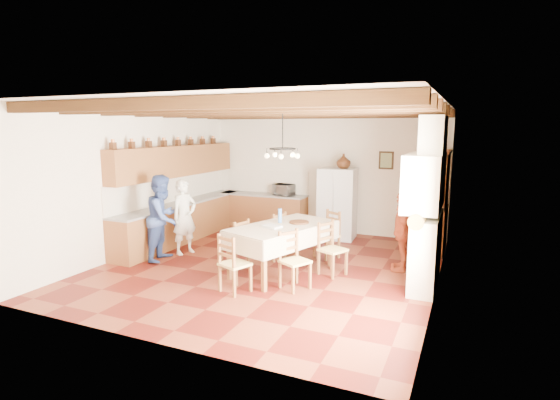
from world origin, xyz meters
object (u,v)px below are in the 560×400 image
(dining_table, at_px, (283,230))
(chair_right_far, at_px, (333,249))
(chair_left_near, at_px, (235,245))
(chair_end_near, at_px, (235,263))
(chair_left_far, at_px, (273,235))
(hutch, at_px, (435,202))
(person_man, at_px, (184,217))
(chair_end_far, at_px, (327,234))
(person_woman_blue, at_px, (163,218))
(refrigerator, at_px, (337,204))
(chair_right_near, at_px, (295,260))
(person_woman_red, at_px, (402,231))
(microwave, at_px, (284,190))

(dining_table, bearing_deg, chair_right_far, 15.71)
(chair_left_near, xyz_separation_m, chair_end_near, (0.54, -0.96, 0.00))
(chair_left_near, bearing_deg, chair_right_far, 117.95)
(dining_table, distance_m, chair_left_far, 0.94)
(hutch, relative_size, person_man, 1.38)
(hutch, height_order, chair_end_far, hutch)
(chair_end_near, bearing_deg, dining_table, -84.65)
(chair_left_far, xyz_separation_m, person_woman_blue, (-1.96, -0.94, 0.37))
(person_woman_blue, bearing_deg, chair_end_near, -124.61)
(chair_left_near, relative_size, person_woman_blue, 0.56)
(refrigerator, height_order, chair_left_far, refrigerator)
(chair_left_near, relative_size, chair_right_near, 1.00)
(refrigerator, xyz_separation_m, person_woman_blue, (-2.67, -3.06, 0.02))
(chair_end_far, xyz_separation_m, person_man, (-2.81, -0.91, 0.30))
(person_man, height_order, person_woman_blue, person_woman_blue)
(chair_left_near, bearing_deg, dining_table, 117.20)
(hutch, relative_size, chair_left_far, 2.24)
(refrigerator, distance_m, hutch, 2.23)
(person_woman_blue, distance_m, person_woman_red, 4.60)
(chair_end_near, bearing_deg, chair_left_near, -39.73)
(chair_left_far, bearing_deg, hutch, 138.42)
(chair_left_near, relative_size, person_woman_red, 0.65)
(person_woman_blue, bearing_deg, refrigerator, -51.83)
(chair_right_near, bearing_deg, microwave, 53.80)
(chair_end_far, relative_size, person_man, 0.62)
(dining_table, relative_size, person_woman_blue, 1.32)
(chair_end_near, bearing_deg, chair_right_far, -109.35)
(chair_right_far, bearing_deg, person_woman_red, -30.28)
(chair_left_near, relative_size, person_man, 0.62)
(chair_right_near, bearing_deg, person_woman_blue, 109.61)
(chair_left_near, bearing_deg, person_woman_red, 126.41)
(chair_left_far, height_order, person_woman_blue, person_woman_blue)
(chair_right_near, bearing_deg, dining_table, 65.48)
(microwave, bearing_deg, person_woman_blue, -92.22)
(person_woman_blue, height_order, person_woman_red, person_woman_blue)
(chair_left_near, relative_size, chair_left_far, 1.00)
(hutch, height_order, chair_left_far, hutch)
(chair_left_near, distance_m, person_woman_blue, 1.66)
(chair_left_near, xyz_separation_m, chair_end_far, (1.32, 1.43, 0.00))
(chair_left_far, xyz_separation_m, person_man, (-1.84, -0.41, 0.30))
(chair_left_far, distance_m, person_man, 1.90)
(chair_right_near, height_order, person_woman_blue, person_woman_blue)
(person_man, relative_size, person_woman_red, 1.05)
(chair_left_near, bearing_deg, chair_right_near, 85.15)
(chair_left_far, distance_m, microwave, 2.61)
(chair_end_near, height_order, microwave, microwave)
(chair_right_far, distance_m, person_woman_red, 1.35)
(chair_right_near, height_order, person_man, person_man)
(refrigerator, distance_m, chair_right_near, 3.53)
(chair_end_near, height_order, person_woman_red, person_woman_red)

